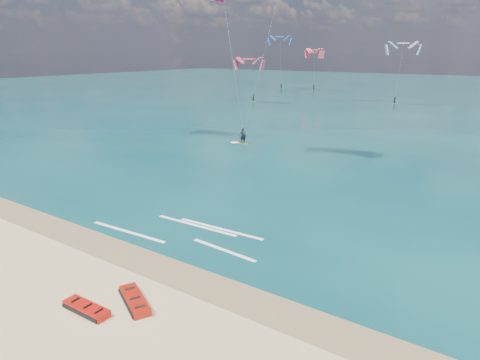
% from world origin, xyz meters
% --- Properties ---
extents(ground, '(320.00, 320.00, 0.00)m').
position_xyz_m(ground, '(0.00, 40.00, 0.00)').
color(ground, tan).
rests_on(ground, ground).
extents(wet_sand_strip, '(320.00, 2.40, 0.01)m').
position_xyz_m(wet_sand_strip, '(0.00, 3.00, 0.00)').
color(wet_sand_strip, brown).
rests_on(wet_sand_strip, ground).
extents(sea, '(320.00, 200.00, 0.04)m').
position_xyz_m(sea, '(0.00, 104.00, 0.02)').
color(sea, '#0B353C').
rests_on(sea, ground).
extents(packed_kite_left, '(2.50, 1.06, 0.37)m').
position_xyz_m(packed_kite_left, '(2.04, -1.62, 0.00)').
color(packed_kite_left, '#B01209').
rests_on(packed_kite_left, ground).
extents(packed_kite_mid, '(2.88, 2.18, 0.40)m').
position_xyz_m(packed_kite_mid, '(3.27, -0.05, 0.00)').
color(packed_kite_mid, '#9C170A').
rests_on(packed_kite_mid, ground).
extents(kitesurfer_main, '(11.66, 8.17, 18.69)m').
position_xyz_m(kitesurfer_main, '(-8.90, 26.99, 9.55)').
color(kitesurfer_main, '#B6D218').
rests_on(kitesurfer_main, sea).
extents(shoreline_foam, '(11.37, 4.06, 0.01)m').
position_xyz_m(shoreline_foam, '(0.30, 7.06, 0.04)').
color(shoreline_foam, white).
rests_on(shoreline_foam, ground).
extents(distant_kites, '(84.35, 36.88, 14.16)m').
position_xyz_m(distant_kites, '(-9.50, 82.86, 5.44)').
color(distant_kites, '#64B873').
rests_on(distant_kites, ground).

